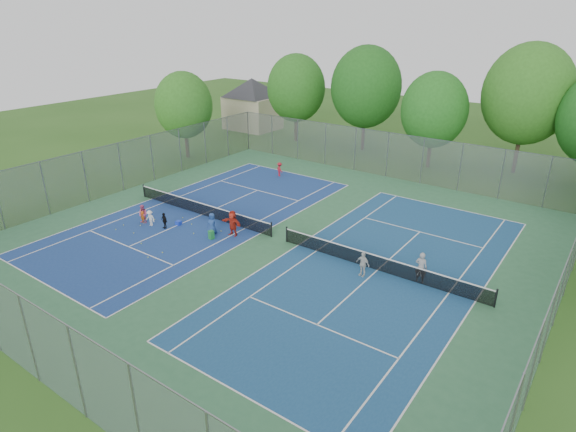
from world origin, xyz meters
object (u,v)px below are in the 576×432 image
object	(u,v)px
net_right	(378,263)
ball_hopper	(211,235)
ball_crate	(179,223)
instructor	(421,267)
net_left	(201,209)

from	to	relation	value
net_right	ball_hopper	distance (m)	10.88
net_right	ball_crate	bearing A→B (deg)	-171.06
ball_hopper	instructor	world-z (taller)	instructor
ball_crate	instructor	size ratio (longest dim) A/B	0.19
net_left	instructor	xyz separation A→B (m)	(16.42, 0.19, 0.44)
ball_crate	net_right	bearing A→B (deg)	8.94
net_left	ball_crate	distance (m)	2.23
ball_hopper	instructor	size ratio (longest dim) A/B	0.33
ball_crate	ball_hopper	distance (m)	3.46
ball_hopper	instructor	distance (m)	13.30
net_right	instructor	bearing A→B (deg)	4.51
net_left	ball_hopper	distance (m)	4.25
net_right	instructor	size ratio (longest dim) A/B	7.18
ball_crate	instructor	xyz separation A→B (m)	(16.44, 2.40, 0.75)
instructor	ball_crate	bearing A→B (deg)	5.44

